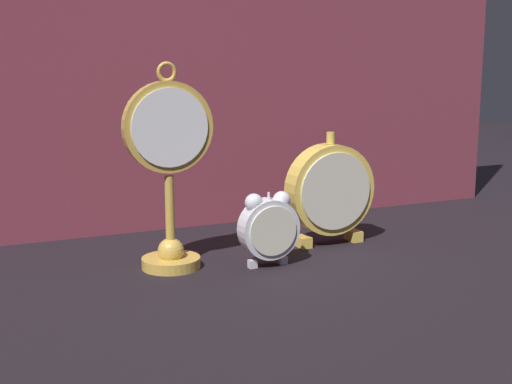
% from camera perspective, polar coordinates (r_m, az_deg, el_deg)
% --- Properties ---
extents(ground_plane, '(4.00, 4.00, 0.00)m').
position_cam_1_polar(ground_plane, '(1.06, 1.78, -6.38)').
color(ground_plane, black).
extents(fabric_backdrop_drape, '(1.30, 0.01, 0.68)m').
position_cam_1_polar(fabric_backdrop_drape, '(1.32, -4.49, 11.88)').
color(fabric_backdrop_drape, brown).
rests_on(fabric_backdrop_drape, ground_plane).
extents(pocket_watch_on_stand, '(0.13, 0.09, 0.31)m').
position_cam_1_polar(pocket_watch_on_stand, '(1.06, -6.96, 1.51)').
color(pocket_watch_on_stand, gold).
rests_on(pocket_watch_on_stand, ground_plane).
extents(alarm_clock_twin_bell, '(0.09, 0.03, 0.11)m').
position_cam_1_polar(alarm_clock_twin_bell, '(1.07, 0.97, -2.71)').
color(alarm_clock_twin_bell, silver).
rests_on(alarm_clock_twin_bell, ground_plane).
extents(mantel_clock_silver, '(0.15, 0.04, 0.19)m').
position_cam_1_polar(mantel_clock_silver, '(1.20, 5.94, 0.13)').
color(mantel_clock_silver, gold).
rests_on(mantel_clock_silver, ground_plane).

